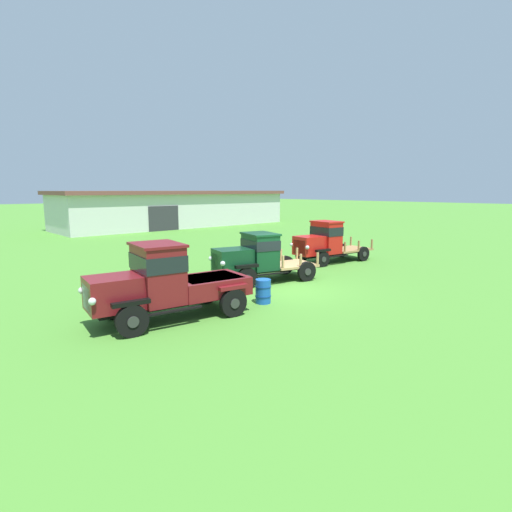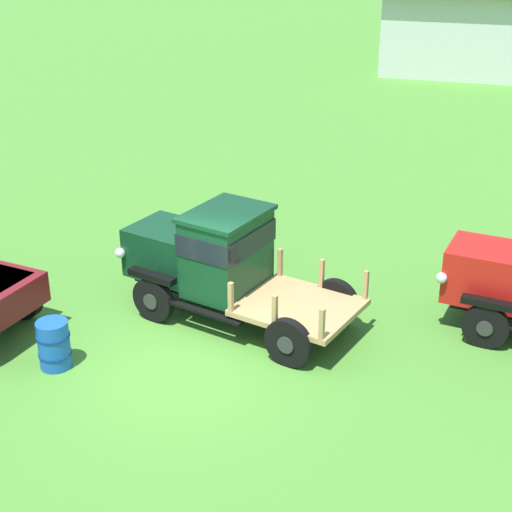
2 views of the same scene
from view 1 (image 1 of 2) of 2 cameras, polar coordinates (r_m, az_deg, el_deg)
The scene contains 6 objects.
ground_plane at distance 16.02m, azimuth 4.71°, elevation -4.76°, with size 240.00×240.00×0.00m, color #47842D.
farm_shed at distance 44.74m, azimuth -11.17°, elevation 6.70°, with size 25.47×7.89×3.84m.
vintage_truck_foreground_near at distance 12.37m, azimuth -12.83°, elevation -3.65°, with size 5.13×2.62×2.36m.
vintage_truck_second_in_line at distance 16.98m, azimuth -0.08°, elevation -0.06°, with size 4.85×2.86×2.11m.
vintage_truck_midrow_center at distance 21.85m, azimuth 9.72°, elevation 2.02°, with size 5.05×2.40×2.27m.
oil_drum_beside_row at distance 13.97m, azimuth 1.02°, elevation -5.05°, with size 0.56×0.56×0.85m.
Camera 1 is at (-11.41, -10.54, 3.91)m, focal length 28.00 mm.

